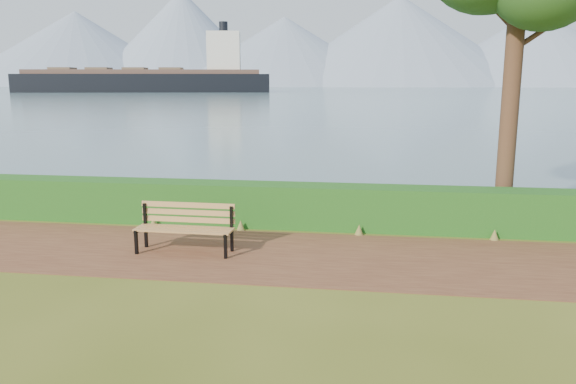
# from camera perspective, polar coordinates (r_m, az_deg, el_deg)

# --- Properties ---
(ground) EXTENTS (140.00, 140.00, 0.00)m
(ground) POSITION_cam_1_polar(r_m,az_deg,el_deg) (10.83, -1.58, -6.92)
(ground) COLOR #465017
(ground) RESTS_ON ground
(path) EXTENTS (40.00, 3.40, 0.01)m
(path) POSITION_cam_1_polar(r_m,az_deg,el_deg) (11.11, -1.31, -6.42)
(path) COLOR #532A1C
(path) RESTS_ON ground
(hedge) EXTENTS (32.00, 0.85, 1.00)m
(hedge) POSITION_cam_1_polar(r_m,az_deg,el_deg) (13.18, 0.35, -1.38)
(hedge) COLOR #154A15
(hedge) RESTS_ON ground
(water) EXTENTS (700.00, 510.00, 0.00)m
(water) POSITION_cam_1_polar(r_m,az_deg,el_deg) (270.17, 8.10, 10.37)
(water) COLOR slate
(water) RESTS_ON ground
(mountains) EXTENTS (585.00, 190.00, 70.00)m
(mountains) POSITION_cam_1_polar(r_m,az_deg,el_deg) (417.05, 7.05, 14.45)
(mountains) COLOR gray
(mountains) RESTS_ON ground
(bench) EXTENTS (1.96, 0.61, 0.98)m
(bench) POSITION_cam_1_polar(r_m,az_deg,el_deg) (11.39, -10.36, -3.25)
(bench) COLOR black
(bench) RESTS_ON ground
(cargo_ship) EXTENTS (78.29, 26.95, 23.50)m
(cargo_ship) POSITION_cam_1_polar(r_m,az_deg,el_deg) (182.41, -13.51, 10.93)
(cargo_ship) COLOR black
(cargo_ship) RESTS_ON ground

